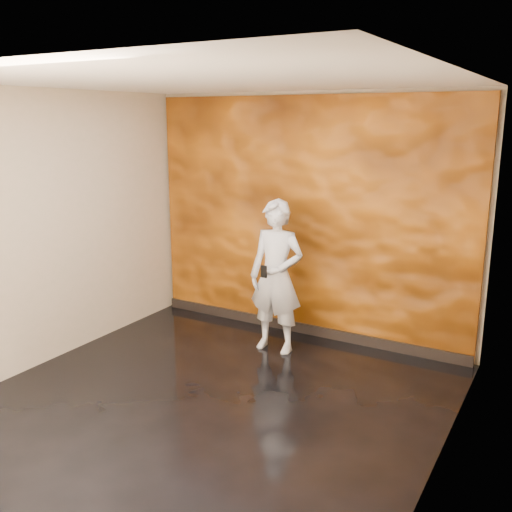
# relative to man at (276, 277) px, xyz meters

# --- Properties ---
(room) EXTENTS (4.02, 4.02, 2.81)m
(room) POSITION_rel_man_xyz_m (0.05, -1.33, 0.56)
(room) COLOR black
(room) RESTS_ON ground
(feature_wall) EXTENTS (3.90, 0.06, 2.75)m
(feature_wall) POSITION_rel_man_xyz_m (0.05, 0.63, 0.54)
(feature_wall) COLOR #CB6A11
(feature_wall) RESTS_ON ground
(baseboard) EXTENTS (3.90, 0.04, 0.12)m
(baseboard) POSITION_rel_man_xyz_m (0.05, 0.59, -0.78)
(baseboard) COLOR black
(baseboard) RESTS_ON ground
(man) EXTENTS (0.63, 0.43, 1.67)m
(man) POSITION_rel_man_xyz_m (0.00, 0.00, 0.00)
(man) COLOR #A1A5B1
(man) RESTS_ON ground
(phone) EXTENTS (0.07, 0.02, 0.13)m
(phone) POSITION_rel_man_xyz_m (-0.01, -0.26, 0.12)
(phone) COLOR black
(phone) RESTS_ON man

